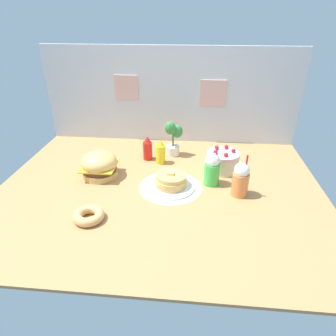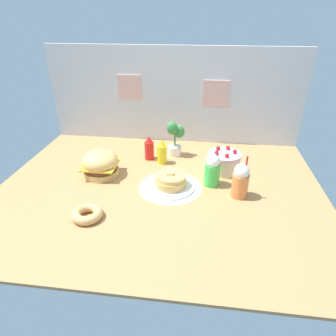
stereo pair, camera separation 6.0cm
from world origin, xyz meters
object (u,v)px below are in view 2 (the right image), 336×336
object	(u,v)px
cream_soda_cup	(212,170)
layer_cake	(224,162)
burger	(100,164)
orange_float_cup	(241,181)
pancake_stack	(171,182)
mustard_bottle	(162,152)
potted_plant	(175,137)
donut_pink_glaze	(87,214)
ketchup_bottle	(149,149)

from	to	relation	value
cream_soda_cup	layer_cake	bearing A→B (deg)	66.49
burger	layer_cake	xyz separation A→B (m)	(0.95, 0.18, -0.01)
burger	orange_float_cup	bearing A→B (deg)	-9.08
pancake_stack	cream_soda_cup	world-z (taller)	cream_soda_cup
mustard_bottle	potted_plant	bearing A→B (deg)	62.46
potted_plant	mustard_bottle	bearing A→B (deg)	-117.54
mustard_bottle	donut_pink_glaze	bearing A→B (deg)	-113.66
pancake_stack	potted_plant	size ratio (longest dim) A/B	1.11
cream_soda_cup	potted_plant	distance (m)	0.58
ketchup_bottle	mustard_bottle	bearing A→B (deg)	-26.36
ketchup_bottle	donut_pink_glaze	distance (m)	0.90
mustard_bottle	cream_soda_cup	size ratio (longest dim) A/B	0.67
layer_cake	cream_soda_cup	distance (m)	0.25
mustard_bottle	donut_pink_glaze	xyz separation A→B (m)	(-0.35, -0.80, -0.07)
layer_cake	ketchup_bottle	world-z (taller)	ketchup_bottle
layer_cake	pancake_stack	bearing A→B (deg)	-142.06
potted_plant	cream_soda_cup	bearing A→B (deg)	-55.37
ketchup_bottle	potted_plant	xyz separation A→B (m)	(0.21, 0.11, 0.07)
orange_float_cup	layer_cake	bearing A→B (deg)	104.89
donut_pink_glaze	pancake_stack	bearing A→B (deg)	41.54
mustard_bottle	orange_float_cup	xyz separation A→B (m)	(0.60, -0.43, 0.03)
ketchup_bottle	potted_plant	size ratio (longest dim) A/B	0.66
pancake_stack	potted_plant	distance (m)	0.57
mustard_bottle	potted_plant	xyz separation A→B (m)	(0.09, 0.17, 0.07)
pancake_stack	ketchup_bottle	world-z (taller)	ketchup_bottle
pancake_stack	potted_plant	bearing A→B (deg)	93.31
pancake_stack	layer_cake	distance (m)	0.50
cream_soda_cup	donut_pink_glaze	world-z (taller)	cream_soda_cup
layer_cake	cream_soda_cup	size ratio (longest dim) A/B	0.83
ketchup_bottle	potted_plant	distance (m)	0.25
burger	cream_soda_cup	distance (m)	0.86
pancake_stack	cream_soda_cup	bearing A→B (deg)	15.63
layer_cake	mustard_bottle	xyz separation A→B (m)	(-0.51, 0.08, 0.02)
burger	mustard_bottle	xyz separation A→B (m)	(0.44, 0.26, 0.00)
cream_soda_cup	donut_pink_glaze	size ratio (longest dim) A/B	1.61
ketchup_bottle	potted_plant	world-z (taller)	potted_plant
mustard_bottle	potted_plant	distance (m)	0.20
ketchup_bottle	cream_soda_cup	xyz separation A→B (m)	(0.53, -0.36, 0.03)
orange_float_cup	donut_pink_glaze	bearing A→B (deg)	-158.77
pancake_stack	potted_plant	xyz separation A→B (m)	(-0.03, 0.55, 0.12)
pancake_stack	mustard_bottle	world-z (taller)	mustard_bottle
potted_plant	layer_cake	bearing A→B (deg)	-30.57
ketchup_bottle	cream_soda_cup	size ratio (longest dim) A/B	0.67
layer_cake	mustard_bottle	world-z (taller)	mustard_bottle
burger	cream_soda_cup	xyz separation A→B (m)	(0.86, -0.04, 0.03)
mustard_bottle	pancake_stack	bearing A→B (deg)	-72.68
ketchup_bottle	mustard_bottle	world-z (taller)	same
cream_soda_cup	potted_plant	bearing A→B (deg)	124.63
mustard_bottle	orange_float_cup	size ratio (longest dim) A/B	0.67
layer_cake	donut_pink_glaze	distance (m)	1.13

